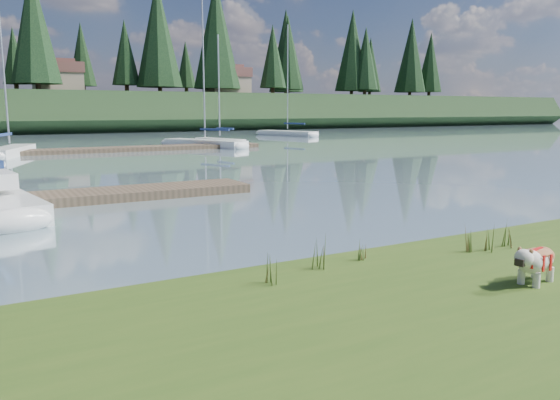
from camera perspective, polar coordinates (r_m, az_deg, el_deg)
ground at (r=39.84m, az=-22.67°, el=4.48°), size 200.00×200.00×0.00m
bank at (r=6.37m, az=21.98°, el=-17.25°), size 60.00×9.00×0.35m
ridge at (r=82.60m, az=-26.37°, el=8.18°), size 200.00×20.00×5.00m
bulldog at (r=9.16m, az=25.19°, el=-5.61°), size 1.02×0.53×0.60m
dock_near at (r=18.69m, az=-27.19°, el=-0.25°), size 16.00×2.00×0.30m
dock_far at (r=40.11m, az=-19.84°, el=4.89°), size 26.00×2.20×0.30m
sailboat_bg_2 at (r=39.90m, az=-26.11°, el=4.72°), size 3.87×7.48×11.21m
sailboat_bg_3 at (r=44.46m, az=-8.54°, el=5.96°), size 5.16×8.40×12.44m
sailboat_bg_4 at (r=46.12m, az=-6.71°, el=6.13°), size 2.75×6.05×9.02m
sailboat_bg_5 at (r=62.23m, az=0.27°, el=7.03°), size 4.26×8.68×12.20m
weed_0 at (r=9.08m, az=3.94°, el=-5.43°), size 0.17×0.14×0.68m
weed_1 at (r=9.74m, az=8.53°, el=-5.05°), size 0.17×0.14×0.46m
weed_2 at (r=10.93m, az=21.25°, el=-3.82°), size 0.17×0.14×0.54m
weed_3 at (r=8.30m, az=-0.98°, el=-7.40°), size 0.17×0.14×0.50m
weed_4 at (r=10.72m, az=19.25°, el=-3.98°), size 0.17×0.14×0.53m
weed_5 at (r=11.37m, az=22.91°, el=-3.36°), size 0.17×0.14×0.57m
mud_lip at (r=9.54m, az=0.77°, el=-8.20°), size 60.00×0.50×0.14m
conifer_4 at (r=76.52m, az=-24.34°, el=16.27°), size 6.16×6.16×15.10m
conifer_5 at (r=82.22m, az=-15.87°, el=14.61°), size 3.96×3.96×10.35m
conifer_6 at (r=84.75m, az=-6.68°, el=16.89°), size 7.04×7.04×17.00m
conifer_7 at (r=93.42m, az=0.84°, el=15.14°), size 5.28×5.28×13.20m
conifer_8 at (r=97.30m, az=8.92°, el=14.40°), size 4.62×4.62×11.77m
conifer_9 at (r=108.06m, az=13.54°, el=14.47°), size 5.94×5.94×14.62m
house_1 at (r=81.28m, az=-22.23°, el=11.85°), size 6.30×5.30×4.65m
house_2 at (r=85.85m, az=-5.59°, el=12.33°), size 6.30×5.30×4.65m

